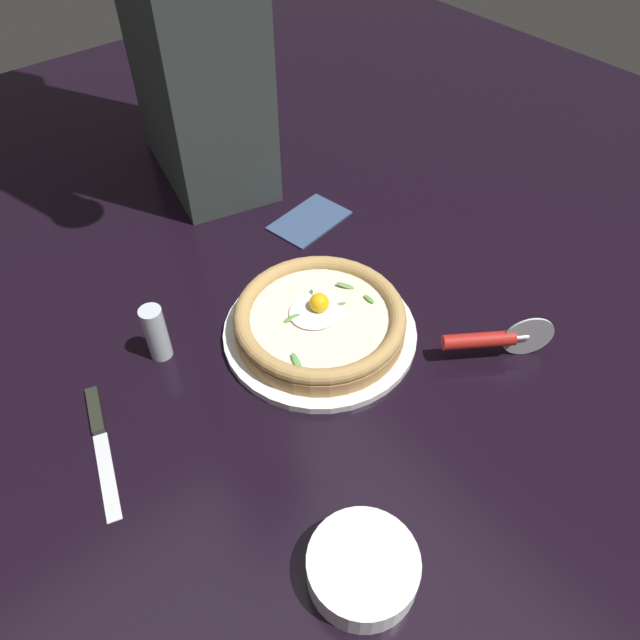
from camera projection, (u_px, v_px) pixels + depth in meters
ground_plane at (310, 347)px, 0.90m from camera, size 2.40×2.40×0.03m
pizza_plate at (320, 332)px, 0.90m from camera, size 0.29×0.29×0.01m
pizza at (320, 319)px, 0.88m from camera, size 0.25×0.25×0.06m
side_bowl at (363, 568)px, 0.64m from camera, size 0.12×0.12×0.04m
pizza_cutter at (491, 339)px, 0.84m from camera, size 0.14×0.10×0.07m
table_knife at (99, 430)px, 0.78m from camera, size 0.08×0.20×0.01m
folded_napkin at (309, 220)px, 1.09m from camera, size 0.15×0.11×0.01m
pepper_shaker at (156, 333)px, 0.84m from camera, size 0.03×0.03×0.09m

